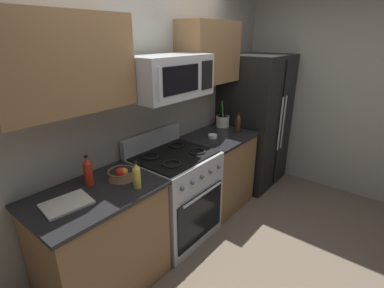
% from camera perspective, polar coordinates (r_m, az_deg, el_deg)
% --- Properties ---
extents(ground_plane, '(16.00, 16.00, 0.00)m').
position_cam_1_polar(ground_plane, '(2.90, 7.70, -22.69)').
color(ground_plane, '#6B5B4C').
extents(wall_back, '(8.00, 0.10, 2.60)m').
position_cam_1_polar(wall_back, '(2.87, -9.70, 6.77)').
color(wall_back, '#9E998E').
rests_on(wall_back, ground).
extents(counter_left, '(0.97, 0.65, 0.91)m').
position_cam_1_polar(counter_left, '(2.49, -17.78, -18.30)').
color(counter_left, olive).
rests_on(counter_left, ground).
extents(range_oven, '(0.76, 0.69, 1.09)m').
position_cam_1_polar(range_oven, '(2.93, -3.46, -10.25)').
color(range_oven, '#B2B5BA').
rests_on(range_oven, ground).
extents(counter_right, '(0.78, 0.65, 0.91)m').
position_cam_1_polar(counter_right, '(3.48, 5.25, -5.27)').
color(counter_right, olive).
rests_on(counter_right, ground).
extents(refrigerator, '(0.88, 0.76, 1.77)m').
position_cam_1_polar(refrigerator, '(4.01, 12.44, 4.49)').
color(refrigerator, black).
rests_on(refrigerator, ground).
extents(wall_right, '(0.10, 8.00, 2.60)m').
position_cam_1_polar(wall_right, '(4.19, 24.58, 9.63)').
color(wall_right, '#9E998E').
rests_on(wall_right, ground).
extents(microwave, '(0.79, 0.44, 0.36)m').
position_cam_1_polar(microwave, '(2.55, -4.55, 13.42)').
color(microwave, '#B2B5BA').
extents(upper_cabinets_left, '(0.96, 0.34, 0.65)m').
position_cam_1_polar(upper_cabinets_left, '(2.12, -24.86, 14.50)').
color(upper_cabinets_left, olive).
extents(upper_cabinets_right, '(0.77, 0.34, 0.65)m').
position_cam_1_polar(upper_cabinets_right, '(3.23, 3.41, 17.93)').
color(upper_cabinets_right, olive).
extents(utensil_crock, '(0.16, 0.16, 0.34)m').
position_cam_1_polar(utensil_crock, '(3.61, 6.19, 4.71)').
color(utensil_crock, white).
rests_on(utensil_crock, counter_right).
extents(fruit_basket, '(0.22, 0.22, 0.11)m').
position_cam_1_polar(fruit_basket, '(2.35, -14.05, -5.79)').
color(fruit_basket, brown).
rests_on(fruit_basket, counter_left).
extents(cutting_board, '(0.33, 0.27, 0.02)m').
position_cam_1_polar(cutting_board, '(2.15, -23.97, -10.96)').
color(cutting_board, silver).
rests_on(cutting_board, counter_left).
extents(bottle_hot_sauce, '(0.07, 0.07, 0.24)m').
position_cam_1_polar(bottle_hot_sauce, '(2.31, -20.24, -5.20)').
color(bottle_hot_sauce, red).
rests_on(bottle_hot_sauce, counter_left).
extents(bottle_soy, '(0.07, 0.07, 0.24)m').
position_cam_1_polar(bottle_soy, '(3.40, 9.28, 4.13)').
color(bottle_soy, '#382314').
rests_on(bottle_soy, counter_right).
extents(bottle_oil, '(0.06, 0.06, 0.22)m').
position_cam_1_polar(bottle_oil, '(2.17, -11.09, -6.32)').
color(bottle_oil, gold).
rests_on(bottle_oil, counter_left).
extents(prep_bowl, '(0.10, 0.10, 0.04)m').
position_cam_1_polar(prep_bowl, '(3.21, 4.19, 1.61)').
color(prep_bowl, white).
rests_on(prep_bowl, counter_right).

